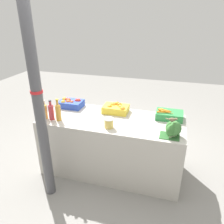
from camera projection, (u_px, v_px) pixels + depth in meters
ground_plane at (112, 168)px, 3.23m from camera, size 10.00×10.00×0.00m
market_table at (112, 145)px, 3.07m from camera, size 1.89×0.79×0.81m
support_pole at (37, 96)px, 2.28m from camera, size 0.13×0.13×2.60m
apple_crate at (70, 103)px, 3.25m from camera, size 0.35×0.25×0.13m
orange_crate at (116, 108)px, 3.08m from camera, size 0.35×0.25×0.13m
carrot_crate at (169, 115)px, 2.89m from camera, size 0.35×0.25×0.13m
broccoli_pile at (173, 129)px, 2.45m from camera, size 0.23×0.18×0.19m
juice_bottle_golden at (44, 111)px, 2.87m from camera, size 0.08×0.08×0.26m
juice_bottle_ruby at (51, 111)px, 2.84m from camera, size 0.07×0.07×0.27m
juice_bottle_amber at (58, 111)px, 2.81m from camera, size 0.07×0.07×0.30m
pickle_jar at (109, 123)px, 2.65m from camera, size 0.11×0.11×0.12m
sparrow_bird at (173, 119)px, 2.38m from camera, size 0.14×0.04×0.05m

